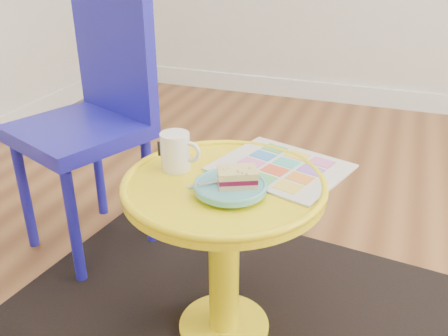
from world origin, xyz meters
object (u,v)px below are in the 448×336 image
(mug, at_px, (176,150))
(plate, at_px, (230,187))
(chair, at_px, (94,111))
(side_table, at_px, (224,229))
(newspaper, at_px, (281,167))

(mug, height_order, plate, mug)
(mug, bearing_deg, plate, -23.42)
(mug, bearing_deg, chair, 147.79)
(plate, bearing_deg, side_table, 125.20)
(side_table, xyz_separation_m, plate, (0.03, -0.05, 0.15))
(plate, bearing_deg, chair, 149.79)
(mug, distance_m, plate, 0.19)
(side_table, xyz_separation_m, mug, (-0.14, 0.03, 0.19))
(newspaper, bearing_deg, chair, -177.41)
(side_table, bearing_deg, chair, 151.93)
(plate, bearing_deg, mug, 156.19)
(newspaper, bearing_deg, side_table, -114.45)
(side_table, height_order, mug, mug)
(chair, bearing_deg, side_table, -6.16)
(plate, bearing_deg, newspaper, 65.64)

